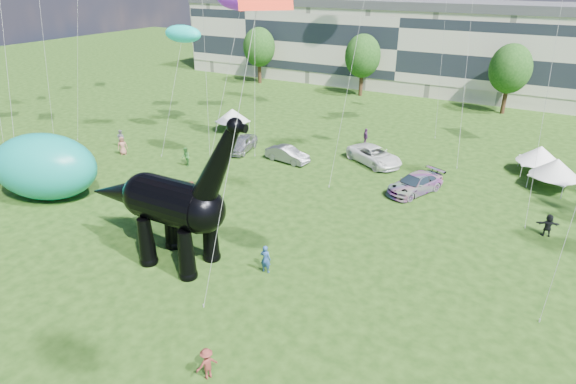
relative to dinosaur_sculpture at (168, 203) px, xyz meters
The scene contains 15 objects.
ground 8.10m from the dinosaur_sculpture, 41.98° to the right, with size 220.00×220.00×0.00m, color #16330C.
terrace_row 57.39m from the dinosaur_sculpture, 92.76° to the left, with size 78.00×11.00×12.00m, color beige.
tree_far_left 54.31m from the dinosaur_sculpture, 117.15° to the left, with size 5.20×5.20×9.44m.
tree_mid_left 48.81m from the dinosaur_sculpture, 97.97° to the left, with size 5.20×5.20×9.44m.
tree_mid_right 50.12m from the dinosaur_sculpture, 74.67° to the left, with size 5.20×5.20×9.44m.
dinosaur_sculpture is the anchor object (origin of this frame).
car_silver 20.95m from the dinosaur_sculpture, 112.66° to the left, with size 1.92×4.77×1.63m, color #B8B9BD.
car_grey 19.32m from the dinosaur_sculpture, 97.27° to the left, with size 1.57×4.51×1.49m, color slate.
car_white 23.39m from the dinosaur_sculpture, 77.16° to the left, with size 2.76×5.99×1.66m, color white.
car_dark 21.08m from the dinosaur_sculpture, 59.62° to the left, with size 2.26×5.57×1.62m, color #595960.
gazebo_near 32.13m from the dinosaur_sculpture, 50.23° to the left, with size 5.11×5.11×2.74m.
gazebo_far 33.70m from the dinosaur_sculpture, 55.53° to the left, with size 4.45×4.45×2.68m.
gazebo_left 27.89m from the dinosaur_sculpture, 118.04° to the left, with size 4.40×4.40×2.59m.
inflatable_teal 15.42m from the dinosaur_sculpture, behind, with size 8.67×5.42×5.42m, color #0B8D80.
visitors 12.43m from the dinosaur_sculpture, 93.46° to the left, with size 44.42×39.44×1.88m.
Camera 1 is at (14.52, -14.64, 17.03)m, focal length 30.00 mm.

